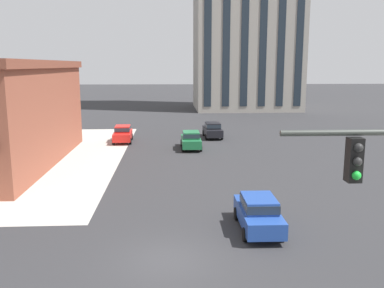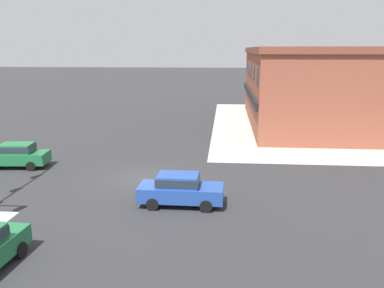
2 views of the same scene
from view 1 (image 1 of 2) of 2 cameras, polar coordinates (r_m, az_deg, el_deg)
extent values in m
plane|color=#2D2D30|center=(17.84, -3.31, -15.44)|extent=(320.00, 320.00, 0.00)
cube|color=black|center=(8.98, 21.14, -2.02)|extent=(0.28, 0.28, 0.90)
sphere|color=#282828|center=(8.79, 21.68, -0.46)|extent=(0.18, 0.18, 0.18)
sphere|color=#282828|center=(8.84, 21.56, -2.25)|extent=(0.18, 0.18, 0.18)
sphere|color=green|center=(8.90, 21.44, -4.00)|extent=(0.18, 0.18, 0.18)
cube|color=#1E6B3D|center=(39.88, -0.14, 0.35)|extent=(1.78, 4.41, 0.76)
cube|color=#1E6B3D|center=(39.62, -0.13, 1.28)|extent=(1.50, 2.12, 0.60)
cube|color=#232D38|center=(39.62, -0.13, 1.28)|extent=(1.54, 2.21, 0.40)
cylinder|color=black|center=(41.26, -1.40, 0.16)|extent=(0.22, 0.64, 0.64)
cylinder|color=black|center=(41.35, 0.91, 0.18)|extent=(0.22, 0.64, 0.64)
cylinder|color=black|center=(38.58, -1.27, -0.58)|extent=(0.22, 0.64, 0.64)
cylinder|color=black|center=(38.67, 1.21, -0.55)|extent=(0.22, 0.64, 0.64)
cube|color=#23479E|center=(20.78, 8.96, -9.58)|extent=(1.82, 4.42, 0.76)
cube|color=#23479E|center=(20.41, 9.09, -7.94)|extent=(1.52, 2.13, 0.60)
cube|color=#232D38|center=(20.41, 9.09, -7.94)|extent=(1.56, 2.22, 0.40)
cylinder|color=black|center=(22.03, 6.07, -9.37)|extent=(0.23, 0.64, 0.64)
cylinder|color=black|center=(22.33, 10.37, -9.21)|extent=(0.23, 0.64, 0.64)
cylinder|color=black|center=(19.52, 7.25, -12.10)|extent=(0.23, 0.64, 0.64)
cylinder|color=black|center=(19.86, 12.12, -11.85)|extent=(0.23, 0.64, 0.64)
cube|color=black|center=(46.07, 2.80, 1.73)|extent=(1.87, 4.44, 0.76)
cube|color=black|center=(45.82, 2.84, 2.54)|extent=(1.55, 2.15, 0.60)
cube|color=#232D38|center=(45.82, 2.84, 2.54)|extent=(1.59, 2.24, 0.40)
cylinder|color=black|center=(47.37, 1.59, 1.52)|extent=(0.24, 0.65, 0.64)
cylinder|color=black|center=(47.58, 3.59, 1.55)|extent=(0.24, 0.65, 0.64)
cylinder|color=black|center=(44.70, 1.96, 0.97)|extent=(0.24, 0.65, 0.64)
cylinder|color=black|center=(44.92, 4.08, 1.00)|extent=(0.24, 0.65, 0.64)
cube|color=red|center=(43.95, -9.38, 1.17)|extent=(1.91, 4.46, 0.76)
cube|color=red|center=(43.99, -9.40, 2.07)|extent=(1.57, 2.16, 0.60)
cube|color=#232D38|center=(43.99, -9.40, 2.07)|extent=(1.60, 2.25, 0.40)
cylinder|color=black|center=(42.61, -8.38, 0.38)|extent=(0.24, 0.65, 0.64)
cylinder|color=black|center=(42.74, -10.62, 0.34)|extent=(0.24, 0.65, 0.64)
cylinder|color=black|center=(45.29, -8.19, 1.00)|extent=(0.24, 0.65, 0.64)
cylinder|color=black|center=(45.42, -10.29, 0.96)|extent=(0.24, 0.65, 0.64)
camera|label=2|loc=(32.16, 46.01, 7.72)|focal=37.87mm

